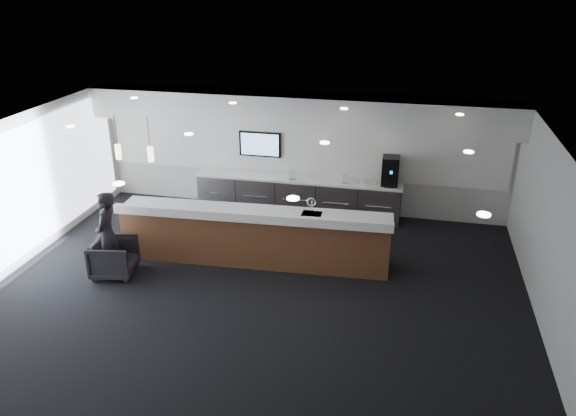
% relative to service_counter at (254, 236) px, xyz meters
% --- Properties ---
extents(ground, '(10.00, 10.00, 0.00)m').
position_rel_service_counter_xyz_m(ground, '(0.37, -1.05, -0.57)').
color(ground, black).
rests_on(ground, ground).
extents(ceiling, '(10.00, 8.00, 0.02)m').
position_rel_service_counter_xyz_m(ceiling, '(0.37, -1.05, 2.43)').
color(ceiling, black).
rests_on(ceiling, back_wall).
extents(back_wall, '(10.00, 0.02, 3.00)m').
position_rel_service_counter_xyz_m(back_wall, '(0.37, 2.95, 0.93)').
color(back_wall, silver).
rests_on(back_wall, ground).
extents(left_wall, '(0.02, 8.00, 3.00)m').
position_rel_service_counter_xyz_m(left_wall, '(-4.63, -1.05, 0.93)').
color(left_wall, silver).
rests_on(left_wall, ground).
extents(right_wall, '(0.02, 8.00, 3.00)m').
position_rel_service_counter_xyz_m(right_wall, '(5.37, -1.05, 0.93)').
color(right_wall, silver).
rests_on(right_wall, ground).
extents(soffit_bulkhead, '(10.00, 0.90, 0.70)m').
position_rel_service_counter_xyz_m(soffit_bulkhead, '(0.37, 2.50, 2.08)').
color(soffit_bulkhead, white).
rests_on(soffit_bulkhead, back_wall).
extents(alcove_panel, '(9.80, 0.06, 1.40)m').
position_rel_service_counter_xyz_m(alcove_panel, '(0.37, 2.92, 1.03)').
color(alcove_panel, white).
rests_on(alcove_panel, back_wall).
extents(window_blinds_wall, '(0.04, 7.36, 2.55)m').
position_rel_service_counter_xyz_m(window_blinds_wall, '(-4.59, -1.05, 0.93)').
color(window_blinds_wall, '#A5B3C6').
rests_on(window_blinds_wall, left_wall).
extents(back_credenza, '(5.06, 0.66, 0.95)m').
position_rel_service_counter_xyz_m(back_credenza, '(0.37, 2.59, -0.10)').
color(back_credenza, '#97999F').
rests_on(back_credenza, ground).
extents(wall_tv, '(1.05, 0.08, 0.62)m').
position_rel_service_counter_xyz_m(wall_tv, '(-0.63, 2.86, 1.08)').
color(wall_tv, black).
rests_on(wall_tv, back_wall).
extents(pendant_left, '(0.12, 0.12, 0.30)m').
position_rel_service_counter_xyz_m(pendant_left, '(-2.03, -0.25, 1.68)').
color(pendant_left, '#F9E8C2').
rests_on(pendant_left, ceiling).
extents(pendant_right, '(0.12, 0.12, 0.30)m').
position_rel_service_counter_xyz_m(pendant_right, '(-2.73, -0.25, 1.68)').
color(pendant_right, '#F9E8C2').
rests_on(pendant_right, ceiling).
extents(ceiling_can_lights, '(7.00, 5.00, 0.02)m').
position_rel_service_counter_xyz_m(ceiling_can_lights, '(0.37, -1.05, 2.40)').
color(ceiling_can_lights, white).
rests_on(ceiling_can_lights, ceiling).
extents(service_counter, '(5.60, 1.19, 1.49)m').
position_rel_service_counter_xyz_m(service_counter, '(0.00, 0.00, 0.00)').
color(service_counter, brown).
rests_on(service_counter, ground).
extents(coffee_machine, '(0.39, 0.52, 0.68)m').
position_rel_service_counter_xyz_m(coffee_machine, '(2.57, 2.61, 0.71)').
color(coffee_machine, black).
rests_on(coffee_machine, back_credenza).
extents(info_sign_left, '(0.18, 0.02, 0.24)m').
position_rel_service_counter_xyz_m(info_sign_left, '(0.27, 2.46, 0.50)').
color(info_sign_left, silver).
rests_on(info_sign_left, back_credenza).
extents(info_sign_right, '(0.17, 0.04, 0.22)m').
position_rel_service_counter_xyz_m(info_sign_right, '(1.54, 2.48, 0.49)').
color(info_sign_right, silver).
rests_on(info_sign_right, back_credenza).
extents(armchair, '(0.96, 0.94, 0.75)m').
position_rel_service_counter_xyz_m(armchair, '(-2.56, -1.14, -0.20)').
color(armchair, black).
rests_on(armchair, ground).
extents(lounge_guest, '(0.53, 0.71, 1.76)m').
position_rel_service_counter_xyz_m(lounge_guest, '(-2.61, -1.18, 0.30)').
color(lounge_guest, black).
rests_on(lounge_guest, ground).
extents(cup_0, '(0.09, 0.09, 0.09)m').
position_rel_service_counter_xyz_m(cup_0, '(2.27, 2.51, 0.42)').
color(cup_0, white).
rests_on(cup_0, back_credenza).
extents(cup_1, '(0.13, 0.13, 0.09)m').
position_rel_service_counter_xyz_m(cup_1, '(2.13, 2.51, 0.42)').
color(cup_1, white).
rests_on(cup_1, back_credenza).
extents(cup_2, '(0.12, 0.12, 0.09)m').
position_rel_service_counter_xyz_m(cup_2, '(1.99, 2.51, 0.42)').
color(cup_2, white).
rests_on(cup_2, back_credenza).
extents(cup_3, '(0.12, 0.12, 0.09)m').
position_rel_service_counter_xyz_m(cup_3, '(1.85, 2.51, 0.42)').
color(cup_3, white).
rests_on(cup_3, back_credenza).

